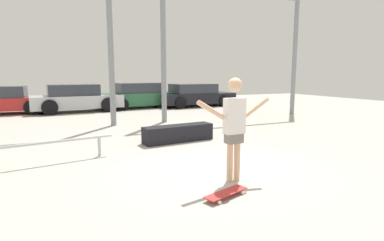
# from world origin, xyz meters

# --- Properties ---
(ground_plane) EXTENTS (36.00, 36.00, 0.00)m
(ground_plane) POSITION_xyz_m (0.00, 0.00, 0.00)
(ground_plane) COLOR #B2ADA3
(skateboarder) EXTENTS (1.43, 0.23, 1.77)m
(skateboarder) POSITION_xyz_m (-0.06, -0.67, 1.02)
(skateboarder) COLOR #DBAD89
(skateboarder) RESTS_ON ground_plane
(skateboard) EXTENTS (0.80, 0.44, 0.08)m
(skateboard) POSITION_xyz_m (-0.53, -1.23, 0.06)
(skateboard) COLOR red
(skateboard) RESTS_ON ground_plane
(grind_box) EXTENTS (2.00, 0.67, 0.45)m
(grind_box) POSITION_xyz_m (0.20, 2.59, 0.23)
(grind_box) COLOR black
(grind_box) RESTS_ON ground_plane
(grind_rail) EXTENTS (3.08, 0.57, 0.48)m
(grind_rail) POSITION_xyz_m (-3.23, 1.71, 0.38)
(grind_rail) COLOR #B7BABF
(grind_rail) RESTS_ON ground_plane
(canopy_support_left) EXTENTS (6.57, 0.20, 5.23)m
(canopy_support_left) POSITION_xyz_m (-4.15, 6.00, 3.33)
(canopy_support_left) COLOR gray
(canopy_support_left) RESTS_ON ground_plane
(canopy_support_right) EXTENTS (6.57, 0.20, 5.23)m
(canopy_support_right) POSITION_xyz_m (4.15, 6.00, 3.33)
(canopy_support_right) COLOR gray
(canopy_support_right) RESTS_ON ground_plane
(parked_car_red) EXTENTS (3.97, 1.95, 1.29)m
(parked_car_red) POSITION_xyz_m (-5.10, 11.37, 0.63)
(parked_car_red) COLOR red
(parked_car_red) RESTS_ON ground_plane
(parked_car_silver) EXTENTS (4.33, 2.13, 1.35)m
(parked_car_silver) POSITION_xyz_m (-1.93, 10.90, 0.66)
(parked_car_silver) COLOR #B7BABF
(parked_car_silver) RESTS_ON ground_plane
(parked_car_green) EXTENTS (4.60, 2.19, 1.37)m
(parked_car_green) POSITION_xyz_m (1.49, 11.44, 0.66)
(parked_car_green) COLOR #28603D
(parked_car_green) RESTS_ON ground_plane
(parked_car_black) EXTENTS (4.49, 2.13, 1.30)m
(parked_car_black) POSITION_xyz_m (4.51, 10.88, 0.63)
(parked_car_black) COLOR black
(parked_car_black) RESTS_ON ground_plane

